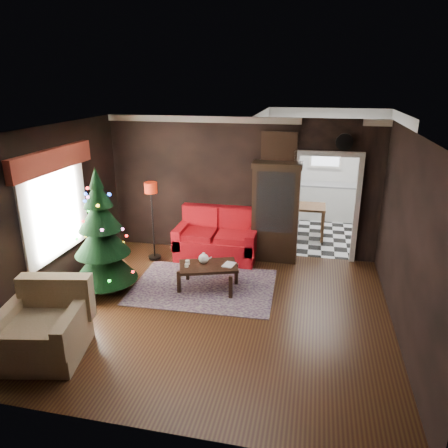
% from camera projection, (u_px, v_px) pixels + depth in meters
% --- Properties ---
extents(floor, '(5.50, 5.50, 0.00)m').
position_uv_depth(floor, '(212.00, 310.00, 6.73)').
color(floor, black).
rests_on(floor, ground).
extents(ceiling, '(5.50, 5.50, 0.00)m').
position_uv_depth(ceiling, '(210.00, 132.00, 5.82)').
color(ceiling, white).
rests_on(ceiling, ground).
extents(wall_back, '(5.50, 0.00, 5.50)m').
position_uv_depth(wall_back, '(241.00, 187.00, 8.58)').
color(wall_back, black).
rests_on(wall_back, ground).
extents(wall_front, '(5.50, 0.00, 5.50)m').
position_uv_depth(wall_front, '(147.00, 314.00, 3.96)').
color(wall_front, black).
rests_on(wall_front, ground).
extents(wall_left, '(0.00, 5.50, 5.50)m').
position_uv_depth(wall_left, '(46.00, 215.00, 6.82)').
color(wall_left, black).
rests_on(wall_left, ground).
extents(wall_right, '(0.00, 5.50, 5.50)m').
position_uv_depth(wall_right, '(408.00, 242.00, 5.72)').
color(wall_right, black).
rests_on(wall_right, ground).
extents(doorway, '(1.10, 0.10, 2.10)m').
position_uv_depth(doorway, '(325.00, 209.00, 8.36)').
color(doorway, silver).
rests_on(doorway, ground).
extents(left_window, '(0.05, 1.60, 1.40)m').
position_uv_depth(left_window, '(55.00, 209.00, 6.98)').
color(left_window, white).
rests_on(left_window, wall_left).
extents(valance, '(0.12, 2.10, 0.35)m').
position_uv_depth(valance, '(53.00, 160.00, 6.70)').
color(valance, maroon).
rests_on(valance, wall_left).
extents(kitchen_floor, '(3.00, 3.00, 0.00)m').
position_uv_depth(kitchen_floor, '(321.00, 233.00, 10.08)').
color(kitchen_floor, silver).
rests_on(kitchen_floor, ground).
extents(kitchen_window, '(0.70, 0.06, 0.70)m').
position_uv_depth(kitchen_window, '(326.00, 152.00, 10.87)').
color(kitchen_window, white).
rests_on(kitchen_window, ground).
extents(rug, '(2.51, 1.86, 0.01)m').
position_uv_depth(rug, '(204.00, 287.00, 7.48)').
color(rug, '#3C2631').
rests_on(rug, ground).
extents(loveseat, '(1.70, 0.90, 1.00)m').
position_uv_depth(loveseat, '(217.00, 235.00, 8.54)').
color(loveseat, maroon).
rests_on(loveseat, ground).
extents(curio_cabinet, '(0.90, 0.45, 1.90)m').
position_uv_depth(curio_cabinet, '(276.00, 214.00, 8.37)').
color(curio_cabinet, black).
rests_on(curio_cabinet, ground).
extents(floor_lamp, '(0.33, 0.33, 1.56)m').
position_uv_depth(floor_lamp, '(153.00, 221.00, 8.34)').
color(floor_lamp, black).
rests_on(floor_lamp, ground).
extents(christmas_tree, '(1.29, 1.29, 2.10)m').
position_uv_depth(christmas_tree, '(101.00, 234.00, 7.02)').
color(christmas_tree, black).
rests_on(christmas_tree, ground).
extents(armchair, '(1.21, 1.21, 1.05)m').
position_uv_depth(armchair, '(42.00, 325.00, 5.48)').
color(armchair, tan).
rests_on(armchair, ground).
extents(coffee_table, '(1.12, 0.88, 0.44)m').
position_uv_depth(coffee_table, '(208.00, 276.00, 7.35)').
color(coffee_table, black).
rests_on(coffee_table, rug).
extents(teapot, '(0.25, 0.25, 0.19)m').
position_uv_depth(teapot, '(204.00, 258.00, 7.31)').
color(teapot, white).
rests_on(teapot, coffee_table).
extents(cup_a, '(0.09, 0.09, 0.07)m').
position_uv_depth(cup_a, '(187.00, 262.00, 7.29)').
color(cup_a, silver).
rests_on(cup_a, coffee_table).
extents(cup_b, '(0.08, 0.08, 0.06)m').
position_uv_depth(cup_b, '(187.00, 265.00, 7.19)').
color(cup_b, silver).
rests_on(cup_b, coffee_table).
extents(book, '(0.18, 0.05, 0.25)m').
position_uv_depth(book, '(224.00, 258.00, 7.25)').
color(book, gray).
rests_on(book, coffee_table).
extents(wall_clock, '(0.32, 0.32, 0.06)m').
position_uv_depth(wall_clock, '(344.00, 142.00, 7.83)').
color(wall_clock, white).
rests_on(wall_clock, wall_back).
extents(painting, '(0.62, 0.05, 0.52)m').
position_uv_depth(painting, '(279.00, 147.00, 8.12)').
color(painting, '#A46A44').
rests_on(painting, wall_back).
extents(kitchen_counter, '(1.80, 0.60, 0.90)m').
position_uv_depth(kitchen_counter, '(322.00, 202.00, 11.05)').
color(kitchen_counter, white).
rests_on(kitchen_counter, ground).
extents(kitchen_table, '(0.70, 0.70, 0.75)m').
position_uv_depth(kitchen_table, '(309.00, 221.00, 9.75)').
color(kitchen_table, brown).
rests_on(kitchen_table, ground).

